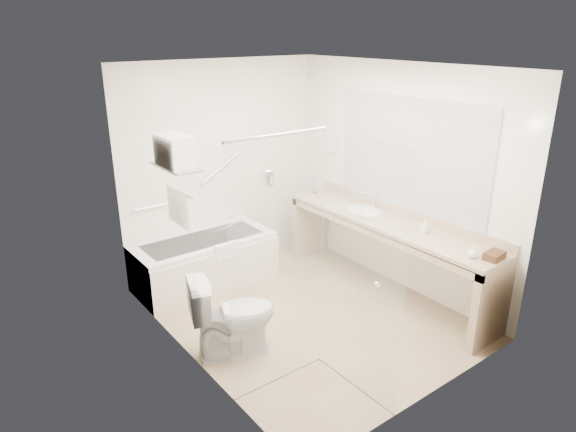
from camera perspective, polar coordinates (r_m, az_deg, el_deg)
floor at (r=5.49m, az=1.92°, el=-10.72°), size 3.20×3.20×0.00m
ceiling at (r=4.72m, az=2.29°, el=16.30°), size 2.60×3.20×0.10m
wall_back at (r=6.24m, az=-7.25°, el=5.46°), size 2.60×0.10×2.50m
wall_front at (r=3.94m, az=16.93°, el=-4.21°), size 2.60×0.10×2.50m
wall_left at (r=4.31m, az=-11.46°, el=-1.59°), size 0.10×3.20×2.50m
wall_right at (r=5.84m, az=12.07°, el=4.15°), size 0.10×3.20×2.50m
bathtub at (r=6.04m, az=-9.22°, el=-4.98°), size 1.60×0.73×0.59m
grab_bar_short at (r=5.89m, az=-14.92°, el=1.00°), size 0.40×0.03×0.03m
grab_bar_long at (r=6.18m, az=-7.47°, el=5.31°), size 0.53×0.03×0.33m
shower_enclosure at (r=4.00m, az=3.39°, el=-5.85°), size 0.96×0.91×2.11m
towel_shelf at (r=4.52m, az=-12.39°, el=6.06°), size 0.24×0.55×0.81m
vanity_counter at (r=5.75m, az=10.93°, el=-2.47°), size 0.55×2.70×0.95m
sink at (r=5.96m, az=8.42°, el=0.36°), size 0.40×0.52×0.14m
faucet at (r=6.02m, az=9.44°, el=1.63°), size 0.03×0.03×0.14m
mirror at (r=5.66m, az=13.37°, el=6.70°), size 0.02×2.00×1.20m
hairdryer_unit at (r=6.47m, az=4.88°, el=7.91°), size 0.08×0.10×0.18m
toilet at (r=4.74m, az=-6.18°, el=-10.94°), size 0.87×0.66×0.75m
amenity_basket at (r=5.01m, az=21.94°, el=-4.10°), size 0.21×0.15×0.07m
soap_bottle_a at (r=5.41m, az=14.92°, el=-1.52°), size 0.07×0.14×0.06m
soap_bottle_b at (r=4.97m, az=19.83°, el=-3.89°), size 0.10×0.12×0.09m
water_bottle_left at (r=5.86m, az=8.21°, el=1.37°), size 0.07×0.07×0.22m
water_bottle_mid at (r=6.50m, az=3.08°, el=3.39°), size 0.06×0.06×0.20m
water_bottle_right at (r=6.49m, az=2.97°, el=3.24°), size 0.05×0.05×0.17m
drinking_glass_near at (r=5.67m, az=8.10°, el=0.17°), size 0.08×0.08×0.09m
drinking_glass_far at (r=5.82m, az=6.86°, el=0.70°), size 0.09×0.09×0.08m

